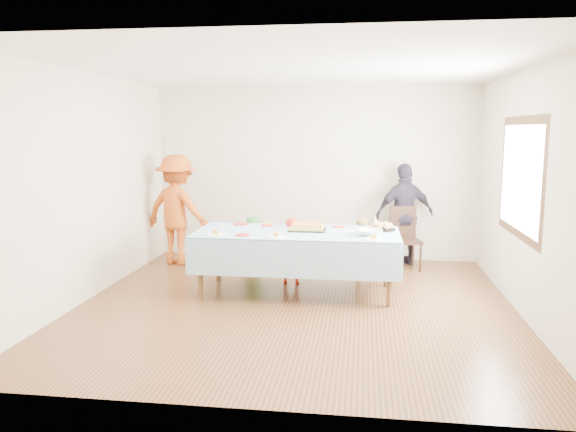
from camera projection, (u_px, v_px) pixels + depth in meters
The scene contains 22 objects.
ground at pixel (296, 305), 6.55m from camera, with size 5.00×5.00×0.00m, color #4C2A15.
room_walls at pixel (301, 152), 6.27m from camera, with size 5.04×5.04×2.72m.
party_table at pixel (297, 236), 6.92m from camera, with size 2.50×1.10×0.78m.
birthday_cake at pixel (307, 227), 6.99m from camera, with size 0.45×0.35×0.08m.
rolls_tray at pixel (383, 227), 7.01m from camera, with size 0.32×0.32×0.10m.
punch_bowl at pixel (370, 233), 6.65m from camera, with size 0.30×0.30×0.07m, color silver.
party_hat at pixel (375, 221), 7.19m from camera, with size 0.09×0.09×0.16m, color white.
fork_pile at pixel (353, 233), 6.62m from camera, with size 0.24×0.18×0.07m, color white, non-canonical shape.
plate_red_far_a at pixel (240, 224), 7.43m from camera, with size 0.19×0.19×0.01m, color red.
plate_red_far_b at pixel (267, 225), 7.31m from camera, with size 0.16×0.16×0.01m, color red.
plate_red_far_c at pixel (306, 225), 7.33m from camera, with size 0.19×0.19×0.01m, color red.
plate_red_far_d at pixel (339, 227), 7.21m from camera, with size 0.16×0.16×0.01m, color red.
plate_red_near at pixel (242, 235), 6.65m from camera, with size 0.18×0.18×0.01m, color red.
plate_white_left at pixel (216, 234), 6.69m from camera, with size 0.23×0.23×0.01m, color white.
plate_white_mid at pixel (276, 237), 6.55m from camera, with size 0.22×0.22×0.01m, color white.
plate_white_right at pixel (373, 239), 6.40m from camera, with size 0.23×0.23×0.01m, color white.
dining_chair at pixel (405, 234), 8.21m from camera, with size 0.47×0.47×0.91m.
toddler_left at pixel (291, 251), 7.38m from camera, with size 0.32×0.21×0.89m, color red.
toddler_mid at pixel (253, 243), 8.10m from camera, with size 0.39×0.25×0.79m, color #297D2B.
toddler_right at pixel (360, 248), 7.71m from camera, with size 0.40×0.31×0.83m, color tan.
adult_left at pixel (177, 210), 8.43m from camera, with size 1.07×0.61×1.65m, color #B74D16.
adult_right at pixel (405, 214), 8.40m from camera, with size 0.90×0.37×1.53m, color #2E2939.
Camera 1 is at (0.75, -6.27, 2.03)m, focal length 35.00 mm.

